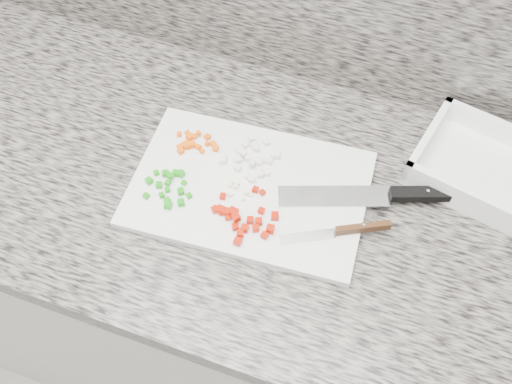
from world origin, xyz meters
The scene contains 11 objects.
cabinet centered at (0.00, 1.44, 0.43)m, with size 3.92×0.62×0.86m, color white.
countertop centered at (0.00, 1.44, 0.88)m, with size 3.96×0.64×0.04m, color slate.
cutting_board centered at (0.07, 1.43, 0.91)m, with size 0.41×0.27×0.01m, color white.
carrot_pile centered at (-0.06, 1.48, 0.92)m, with size 0.09×0.06×0.01m.
onion_pile centered at (0.05, 1.48, 0.92)m, with size 0.10×0.10×0.02m.
green_pepper_pile centered at (-0.06, 1.38, 0.92)m, with size 0.09×0.08×0.02m.
red_pepper_pile centered at (0.08, 1.36, 0.92)m, with size 0.12×0.12×0.02m.
garlic_pile centered at (0.05, 1.41, 0.92)m, with size 0.05×0.04×0.01m.
chef_knife centered at (0.31, 1.49, 0.92)m, with size 0.31×0.14×0.02m.
paring_knife centered at (0.26, 1.40, 0.92)m, with size 0.17×0.10×0.02m.
tray centered at (0.47, 1.60, 0.92)m, with size 0.30×0.25×0.06m.
Camera 1 is at (0.27, 0.89, 1.74)m, focal length 40.00 mm.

